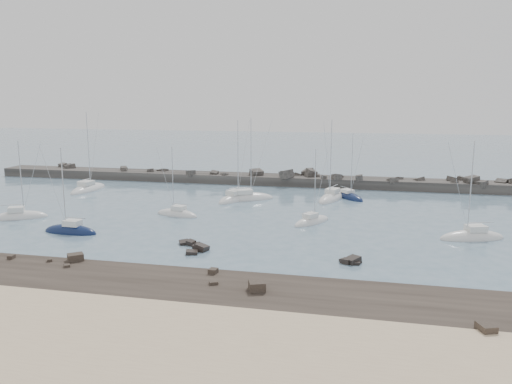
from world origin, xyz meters
TOP-DOWN VIEW (x-y plane):
  - ground at (0.00, 0.00)m, footprint 400.00×400.00m
  - sand_strip at (0.00, -32.00)m, footprint 140.00×14.00m
  - rock_shelf at (0.05, -22.00)m, footprint 140.00×12.29m
  - rock_cluster_near at (-3.92, -8.75)m, footprint 4.62×5.13m
  - rock_cluster_far at (14.35, -10.03)m, footprint 2.54×2.06m
  - breakwater at (-6.88, 37.99)m, footprint 115.00×7.67m
  - sailboat_0 at (-34.14, 0.00)m, footprint 7.95×5.94m
  - sailboat_1 at (-36.53, 22.77)m, footprint 3.87×10.41m
  - sailboat_2 at (-22.18, -5.54)m, footprint 7.70×2.70m
  - sailboat_3 at (-6.43, 20.21)m, footprint 5.89×9.89m
  - sailboat_4 at (-4.61, 20.78)m, footprint 9.98×7.36m
  - sailboat_5 at (-12.11, 6.84)m, footprint 7.38×3.79m
  - sailboat_6 at (9.86, 24.22)m, footprint 5.49×9.95m
  - sailboat_7 at (8.34, 6.70)m, footprint 5.72×7.25m
  - sailboat_8 at (12.77, 26.27)m, footprint 6.69×7.79m
  - sailboat_9 at (29.03, 2.78)m, footprint 8.83×5.14m

SIDE VIEW (x-z plane):
  - ground at x=0.00m, z-range 0.00..0.00m
  - sand_strip at x=0.00m, z-range -0.50..0.50m
  - rock_shelf at x=0.05m, z-range -0.83..0.86m
  - rock_cluster_near at x=-3.92m, z-range -0.77..0.83m
  - rock_cluster_far at x=14.35m, z-range -0.62..0.79m
  - sailboat_8 at x=12.77m, z-range -6.10..6.36m
  - sailboat_7 at x=8.34m, z-range -5.58..5.85m
  - sailboat_5 at x=-12.11m, z-range -5.53..5.81m
  - sailboat_3 at x=-6.43m, z-range -7.33..7.63m
  - sailboat_4 at x=-4.61m, z-range -7.54..7.84m
  - sailboat_1 at x=-36.53m, z-range -7.92..8.22m
  - sailboat_9 at x=29.03m, z-range -6.60..6.90m
  - sailboat_6 at x=9.86m, z-range -7.40..7.71m
  - sailboat_2 at x=-22.18m, z-range -5.98..6.29m
  - sailboat_0 at x=-34.14m, z-range -6.12..6.43m
  - breakwater at x=-6.88m, z-range -2.19..2.76m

